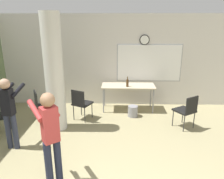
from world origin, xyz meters
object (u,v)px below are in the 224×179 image
bottle_on_table (127,83)px  chair_near_pillar (42,104)px  chair_mid_room (187,109)px  person_playing_front (50,133)px  folding_table (128,87)px  person_watching_back (9,108)px  chair_table_left (81,102)px

bottle_on_table → chair_near_pillar: 2.42m
chair_mid_room → person_playing_front: bearing=-143.4°
folding_table → person_watching_back: size_ratio=1.03×
folding_table → bottle_on_table: bearing=-103.4°
bottle_on_table → chair_near_pillar: (-2.26, -0.81, -0.37)m
person_playing_front → chair_near_pillar: bearing=112.4°
bottle_on_table → chair_mid_room: bearing=-36.1°
chair_mid_room → chair_near_pillar: (-3.69, 0.24, 0.00)m
chair_table_left → person_watching_back: (-1.22, -1.40, 0.39)m
chair_near_pillar → chair_mid_room: bearing=-3.7°
chair_table_left → chair_near_pillar: same height
folding_table → chair_mid_room: chair_mid_room is taller
bottle_on_table → chair_table_left: bottle_on_table is taller
chair_table_left → person_playing_front: 2.50m
folding_table → chair_table_left: bearing=-149.5°
chair_near_pillar → person_watching_back: 1.30m
bottle_on_table → person_playing_front: person_playing_front is taller
bottle_on_table → person_watching_back: person_watching_back is taller
chair_table_left → person_watching_back: bearing=-131.0°
chair_mid_room → chair_table_left: size_ratio=1.00×
bottle_on_table → chair_mid_room: (1.43, -1.04, -0.37)m
chair_mid_room → person_playing_front: person_playing_front is taller
chair_table_left → chair_near_pillar: (-1.00, -0.18, 0.00)m
chair_mid_room → chair_near_pillar: bearing=176.3°
chair_table_left → person_watching_back: person_watching_back is taller
chair_mid_room → chair_near_pillar: 3.69m
chair_near_pillar → person_watching_back: size_ratio=0.57×
folding_table → person_playing_front: 3.50m
folding_table → chair_mid_room: 1.84m
person_watching_back → chair_table_left: bearing=49.0°
chair_mid_room → person_watching_back: (-3.91, -0.99, 0.39)m
chair_table_left → chair_near_pillar: 1.01m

